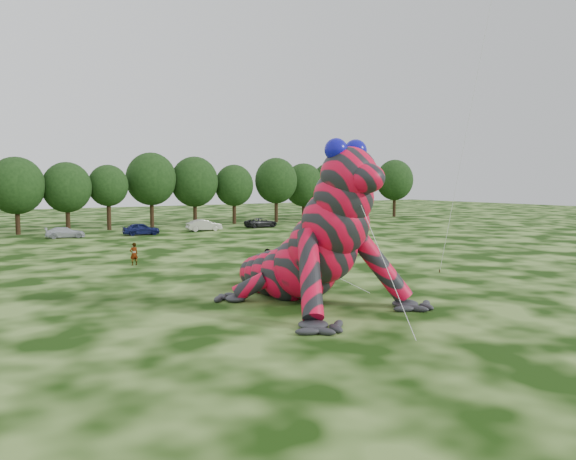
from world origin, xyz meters
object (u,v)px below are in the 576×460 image
at_px(tree_12, 234,194).
at_px(spectator_3, 333,234).
at_px(tree_7, 17,196).
at_px(tree_9, 108,197).
at_px(car_5, 204,225).
at_px(spectator_2, 301,232).
at_px(inflatable_gecko, 291,222).
at_px(tree_10, 151,190).
at_px(car_3, 65,232).
at_px(tree_15, 331,191).
at_px(car_4, 141,229).
at_px(tree_14, 304,192).
at_px(tree_16, 357,191).
at_px(car_7, 322,222).
at_px(tree_17, 395,188).
at_px(spectator_0, 134,254).
at_px(tree_13, 276,190).
at_px(tree_11, 195,191).
at_px(spectator_5, 268,261).
at_px(tree_8, 67,197).
at_px(flying_kite, 490,9).

bearing_deg(tree_12, spectator_3, -95.88).
xyz_separation_m(tree_7, tree_9, (11.15, 0.54, -0.40)).
distance_m(car_5, spectator_2, 16.70).
bearing_deg(spectator_3, inflatable_gecko, 80.50).
bearing_deg(tree_10, car_3, -145.76).
bearing_deg(tree_15, car_4, -164.80).
distance_m(tree_9, tree_14, 32.43).
relative_size(tree_16, car_7, 2.12).
bearing_deg(tree_17, tree_9, 179.23).
xyz_separation_m(tree_17, car_4, (-49.60, -8.71, -4.41)).
height_order(tree_14, car_7, tree_14).
bearing_deg(tree_12, tree_10, 176.20).
height_order(tree_16, spectator_0, tree_16).
bearing_deg(spectator_3, car_3, -8.86).
xyz_separation_m(tree_13, car_7, (0.88, -11.07, -4.42)).
bearing_deg(tree_14, inflatable_gecko, -124.92).
bearing_deg(tree_10, car_5, -69.44).
xyz_separation_m(tree_11, car_5, (-2.76, -9.30, -4.29)).
bearing_deg(spectator_3, spectator_5, 72.10).
bearing_deg(tree_9, spectator_0, -101.87).
bearing_deg(spectator_3, tree_17, -109.31).
bearing_deg(inflatable_gecko, tree_9, 78.61).
bearing_deg(spectator_2, tree_9, 90.39).
height_order(tree_13, car_3, tree_13).
relative_size(tree_9, tree_12, 0.97).
bearing_deg(spectator_0, car_4, -114.84).
bearing_deg(car_7, spectator_2, 136.69).
relative_size(tree_8, spectator_3, 5.09).
height_order(tree_9, spectator_3, tree_9).
bearing_deg(car_5, car_7, -92.56).
relative_size(flying_kite, tree_11, 2.03).
bearing_deg(car_7, tree_9, 67.37).
bearing_deg(tree_16, tree_11, -177.87).
height_order(tree_7, tree_12, tree_7).
bearing_deg(tree_16, car_5, -163.07).
xyz_separation_m(tree_11, tree_16, (31.66, 1.18, -0.35)).
xyz_separation_m(tree_17, spectator_0, (-57.75, -32.00, -4.26)).
bearing_deg(spectator_3, car_7, -90.49).
relative_size(tree_12, spectator_3, 5.11).
relative_size(tree_7, spectator_3, 5.39).
height_order(car_3, spectator_3, spectator_3).
height_order(flying_kite, tree_11, flying_kite).
bearing_deg(inflatable_gecko, tree_10, 71.71).
distance_m(tree_11, spectator_0, 39.05).
distance_m(tree_11, car_3, 22.16).
distance_m(flying_kite, tree_17, 64.18).
bearing_deg(tree_17, tree_11, 177.70).
distance_m(tree_12, car_4, 20.53).
distance_m(car_4, car_7, 25.73).
relative_size(tree_13, tree_14, 1.08).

